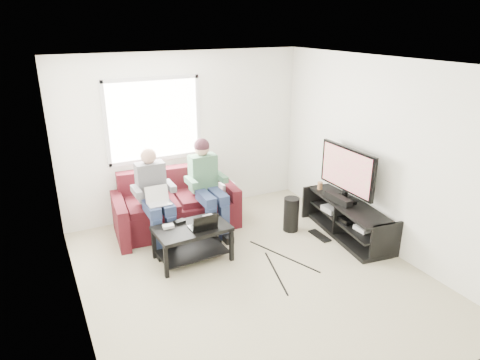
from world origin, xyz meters
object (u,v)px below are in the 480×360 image
tv (347,171)px  subwoofer (291,214)px  tv_stand (347,221)px  end_table (227,203)px  coffee_table (192,236)px  sofa (176,207)px

tv → subwoofer: tv is taller
tv_stand → end_table: (-1.33, 1.34, 0.04)m
coffee_table → subwoofer: (1.64, 0.12, -0.09)m
coffee_table → tv_stand: tv_stand is taller
sofa → coffee_table: bearing=-96.9°
sofa → subwoofer: sofa is taller
sofa → end_table: sofa is taller
sofa → end_table: 0.84m
sofa → coffee_table: 1.04m
coffee_table → subwoofer: 1.65m
subwoofer → end_table: end_table is taller
coffee_table → tv: 2.39m
sofa → tv: size_ratio=1.76×
tv_stand → tv: size_ratio=1.50×
subwoofer → end_table: size_ratio=0.86×
tv → subwoofer: 1.06m
coffee_table → tv: tv is taller
tv → sofa: bearing=148.5°
tv_stand → subwoofer: size_ratio=3.12×
coffee_table → subwoofer: size_ratio=1.87×
coffee_table → end_table: end_table is taller
tv_stand → end_table: 1.89m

